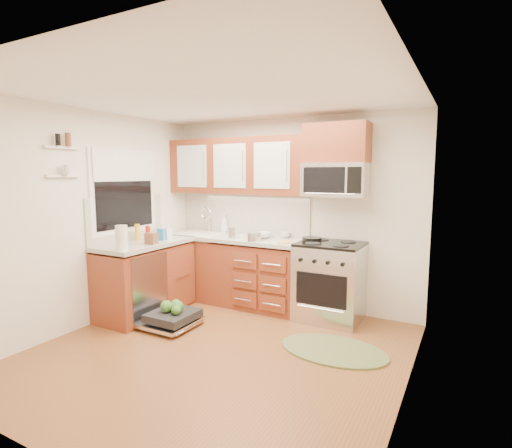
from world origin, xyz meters
The scene contains 38 objects.
floor centered at (0.00, 0.00, 0.00)m, with size 3.50×3.50×0.00m, color brown.
ceiling centered at (0.00, 0.00, 2.50)m, with size 3.50×3.50×0.00m, color white.
wall_back centered at (0.00, 1.75, 1.25)m, with size 3.50×0.04×2.50m, color silver.
wall_front centered at (0.00, -1.75, 1.25)m, with size 3.50×0.04×2.50m, color silver.
wall_left centered at (-1.75, 0.00, 1.25)m, with size 0.04×3.50×2.50m, color silver.
wall_right centered at (1.75, 0.00, 1.25)m, with size 0.04×3.50×2.50m, color silver.
base_cabinet_back centered at (-0.73, 1.45, 0.42)m, with size 2.05×0.60×0.85m, color brown.
base_cabinet_left centered at (-1.45, 0.52, 0.42)m, with size 0.60×1.25×0.85m, color brown.
countertop_back centered at (-0.72, 1.44, 0.90)m, with size 2.07×0.64×0.05m, color beige.
countertop_left centered at (-1.44, 0.53, 0.90)m, with size 0.64×1.27×0.05m, color beige.
backsplash_back centered at (-0.73, 1.74, 1.21)m, with size 2.05×0.02×0.57m, color #B1AD9E.
backsplash_left centered at (-1.74, 0.52, 1.21)m, with size 0.02×1.25×0.57m, color #B1AD9E.
upper_cabinets centered at (-0.73, 1.57, 1.88)m, with size 2.05×0.35×0.75m, color brown, non-canonical shape.
cabinet_over_mw centered at (0.68, 1.57, 2.13)m, with size 0.76×0.35×0.47m, color brown.
range centered at (0.68, 1.43, 0.47)m, with size 0.76×0.64×0.95m, color silver, non-canonical shape.
microwave centered at (0.68, 1.55, 1.70)m, with size 0.76×0.38×0.40m, color silver, non-canonical shape.
sink centered at (-1.25, 1.42, 0.80)m, with size 0.62×0.50×0.26m, color white, non-canonical shape.
dishwasher centered at (-0.86, 0.30, 0.10)m, with size 0.70×0.60×0.20m, color silver, non-canonical shape.
window centered at (-1.74, 0.50, 1.55)m, with size 0.03×1.05×1.05m, color white, non-canonical shape.
window_blind centered at (-1.71, 0.50, 1.88)m, with size 0.02×0.96×0.40m, color white.
shelf_upper centered at (-1.72, -0.35, 2.05)m, with size 0.04×0.40×0.03m, color white.
shelf_lower centered at (-1.72, -0.35, 1.75)m, with size 0.04×0.40×0.03m, color white.
rug centered at (1.01, 0.59, 0.01)m, with size 1.09×0.71×0.02m, color olive, non-canonical shape.
skillet centered at (0.44, 1.45, 0.97)m, with size 0.24×0.24×0.05m, color black.
stock_pot centered at (-0.26, 1.22, 0.98)m, with size 0.19×0.19×0.11m, color silver.
cutting_board centered at (0.18, 1.29, 0.93)m, with size 0.25×0.16×0.02m, color tan.
canister centered at (-0.61, 1.25, 1.00)m, with size 0.09×0.09×0.15m, color silver.
paper_towel_roll centered at (-1.25, -0.02, 1.07)m, with size 0.13×0.13×0.28m, color white.
mustard_bottle centered at (-1.62, 0.59, 1.03)m, with size 0.07×0.07×0.21m, color yellow.
red_bottle centered at (-1.34, 0.48, 1.03)m, with size 0.06×0.06×0.21m, color #A6130D.
wooden_box centered at (-1.25, 0.44, 0.99)m, with size 0.14×0.10×0.14m, color brown.
blue_carton centered at (-1.33, 0.71, 1.00)m, with size 0.09×0.06×0.15m, color #2975BF.
bowl_a centered at (-0.37, 1.59, 0.95)m, with size 0.23×0.23×0.06m, color #999999.
bowl_b centered at (-0.28, 1.48, 0.96)m, with size 0.25×0.25×0.08m, color #999999.
cup centered at (-0.01, 1.65, 0.97)m, with size 0.11×0.11×0.09m, color #999999.
soap_bottle_a centered at (-1.00, 1.68, 1.06)m, with size 0.11×0.11×0.28m, color #999999.
soap_bottle_b centered at (-1.33, 0.82, 1.02)m, with size 0.09×0.09×0.20m, color #999999.
soap_bottle_c centered at (-1.62, 1.05, 1.00)m, with size 0.12×0.12×0.15m, color #999999.
Camera 1 is at (2.14, -3.14, 1.77)m, focal length 28.00 mm.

